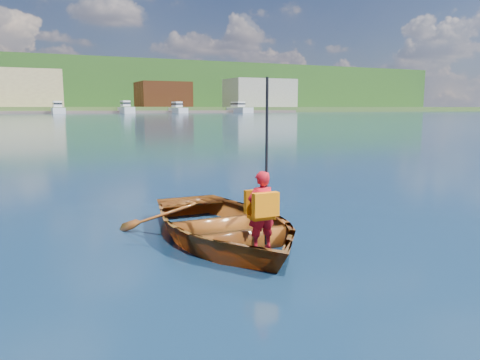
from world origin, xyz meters
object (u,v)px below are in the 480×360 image
object	(u,v)px
rowboat	(223,225)
dock	(63,112)
marina_yachts	(41,109)
child_paddler	(261,208)

from	to	relation	value
rowboat	dock	size ratio (longest dim) A/B	0.02
rowboat	dock	world-z (taller)	dock
dock	marina_yachts	distance (m)	7.92
rowboat	child_paddler	distance (m)	1.00
child_paddler	marina_yachts	world-z (taller)	marina_yachts
child_paddler	dock	bearing A→B (deg)	86.66
rowboat	marina_yachts	distance (m)	142.85
rowboat	marina_yachts	xyz separation A→B (m)	(2.50, 142.82, 1.16)
dock	marina_yachts	xyz separation A→B (m)	(-6.32, -4.68, 0.99)
child_paddler	dock	world-z (taller)	child_paddler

